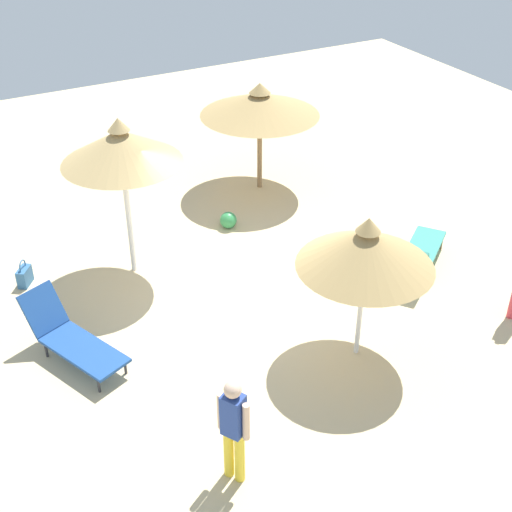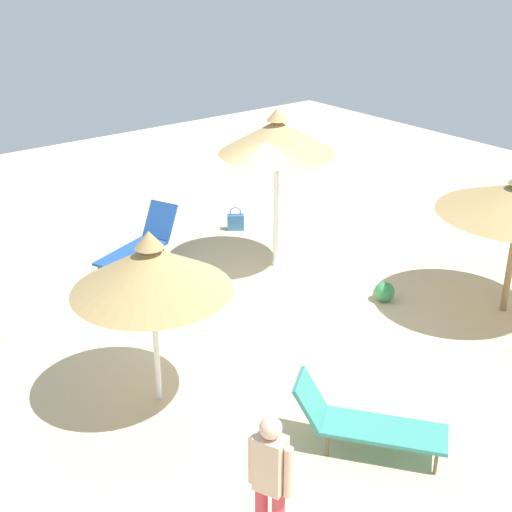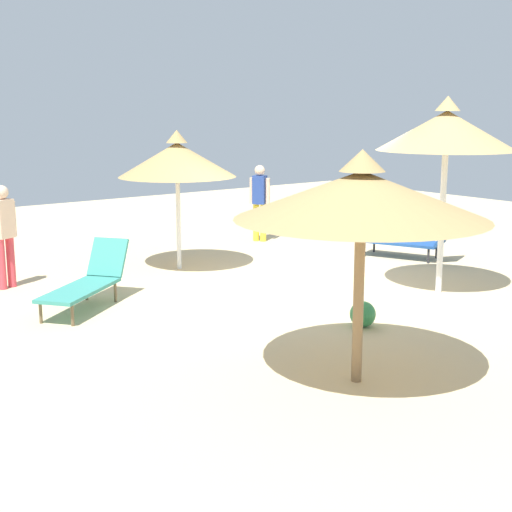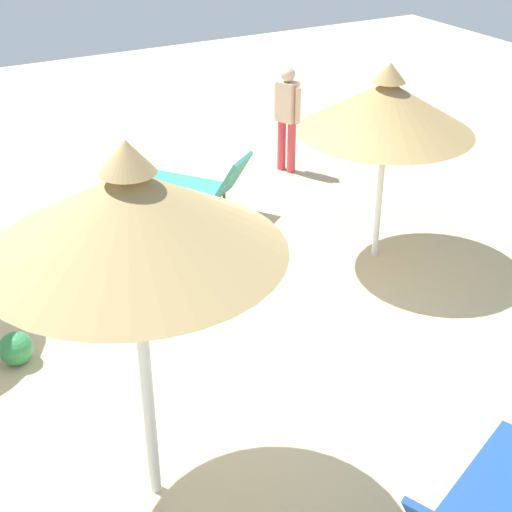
{
  "view_description": "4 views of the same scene",
  "coord_description": "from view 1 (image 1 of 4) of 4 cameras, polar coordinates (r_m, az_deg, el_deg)",
  "views": [
    {
      "loc": [
        -4.59,
        -8.96,
        7.24
      ],
      "look_at": [
        0.01,
        -0.4,
        1.0
      ],
      "focal_mm": 49.09,
      "sensor_mm": 36.0,
      "label": 1
    },
    {
      "loc": [
        7.77,
        -6.04,
        5.64
      ],
      "look_at": [
        -0.13,
        0.14,
        1.09
      ],
      "focal_mm": 49.44,
      "sensor_mm": 36.0,
      "label": 2
    },
    {
      "loc": [
        7.47,
        8.65,
        2.83
      ],
      "look_at": [
        0.75,
        -0.11,
        0.57
      ],
      "focal_mm": 51.53,
      "sensor_mm": 36.0,
      "label": 3
    },
    {
      "loc": [
        -5.72,
        3.09,
        4.62
      ],
      "look_at": [
        -0.14,
        -0.01,
        1.06
      ],
      "focal_mm": 53.24,
      "sensor_mm": 36.0,
      "label": 4
    }
  ],
  "objects": [
    {
      "name": "ground",
      "position": [
        12.43,
        -0.92,
        -3.22
      ],
      "size": [
        24.0,
        24.0,
        0.1
      ],
      "primitive_type": "cube",
      "color": "beige"
    },
    {
      "name": "parasol_umbrella_center",
      "position": [
        15.16,
        0.31,
        12.29
      ],
      "size": [
        2.57,
        2.57,
        2.41
      ],
      "color": "olive",
      "rests_on": "ground"
    },
    {
      "name": "parasol_umbrella_near_right",
      "position": [
        10.13,
        8.98,
        0.59
      ],
      "size": [
        2.04,
        2.04,
        2.43
      ],
      "color": "white",
      "rests_on": "ground"
    },
    {
      "name": "parasol_umbrella_near_left",
      "position": [
        12.05,
        -10.97,
        8.73
      ],
      "size": [
        2.07,
        2.07,
        2.97
      ],
      "color": "white",
      "rests_on": "ground"
    },
    {
      "name": "lounge_chair_far_right",
      "position": [
        13.17,
        13.25,
        0.39
      ],
      "size": [
        1.78,
        1.54,
        0.88
      ],
      "color": "teal",
      "rests_on": "ground"
    },
    {
      "name": "lounge_chair_front",
      "position": [
        11.17,
        -14.87,
        -6.39
      ],
      "size": [
        1.28,
        1.95,
        0.96
      ],
      "color": "#1E478C",
      "rests_on": "ground"
    },
    {
      "name": "person_standing_back",
      "position": [
        8.75,
        -1.84,
        -13.65
      ],
      "size": [
        0.32,
        0.4,
        1.61
      ],
      "color": "yellow",
      "rests_on": "ground"
    },
    {
      "name": "handbag",
      "position": [
        13.19,
        -18.34,
        -1.53
      ],
      "size": [
        0.34,
        0.38,
        0.51
      ],
      "color": "#336699",
      "rests_on": "ground"
    },
    {
      "name": "beach_ball",
      "position": [
        14.26,
        -2.27,
        2.94
      ],
      "size": [
        0.34,
        0.34,
        0.34
      ],
      "primitive_type": "sphere",
      "color": "#338C4C",
      "rests_on": "ground"
    }
  ]
}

